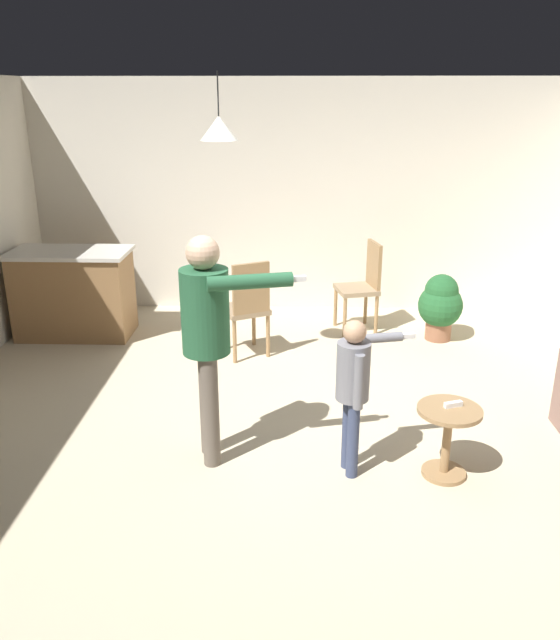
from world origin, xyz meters
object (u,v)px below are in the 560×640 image
at_px(kitchen_counter, 74,293).
at_px(side_table_by_couch, 447,434).
at_px(spare_remote_on_table, 453,404).
at_px(dining_chair_by_counter, 247,305).
at_px(person_child, 354,380).
at_px(potted_plant_corner, 440,304).
at_px(dining_chair_near_wall, 363,283).
at_px(person_adult, 208,326).

bearing_deg(kitchen_counter, side_table_by_couch, -37.21).
bearing_deg(spare_remote_on_table, dining_chair_by_counter, 127.33).
height_order(person_child, spare_remote_on_table, person_child).
relative_size(potted_plant_corner, spare_remote_on_table, 5.58).
height_order(dining_chair_near_wall, spare_remote_on_table, dining_chair_near_wall).
height_order(person_adult, person_child, person_adult).
xyz_separation_m(person_adult, dining_chair_near_wall, (1.33, 2.71, -0.48)).
bearing_deg(kitchen_counter, potted_plant_corner, -0.23).
bearing_deg(side_table_by_couch, dining_chair_near_wall, 96.34).
distance_m(person_child, potted_plant_corner, 2.85).
xyz_separation_m(dining_chair_by_counter, spare_remote_on_table, (1.57, -2.06, -0.01)).
xyz_separation_m(potted_plant_corner, spare_remote_on_table, (-0.46, -2.59, 0.14)).
relative_size(kitchen_counter, person_child, 1.11).
distance_m(kitchen_counter, person_adult, 3.11).
relative_size(side_table_by_couch, person_adult, 0.31).
bearing_deg(person_adult, dining_chair_by_counter, 162.84).
relative_size(person_child, dining_chair_by_counter, 1.14).
xyz_separation_m(kitchen_counter, spare_remote_on_table, (3.50, -2.61, 0.06)).
relative_size(dining_chair_by_counter, dining_chair_near_wall, 1.00).
distance_m(dining_chair_by_counter, potted_plant_corner, 2.10).
bearing_deg(dining_chair_near_wall, dining_chair_by_counter, 110.01).
distance_m(potted_plant_corner, spare_remote_on_table, 2.64).
distance_m(person_adult, dining_chair_by_counter, 1.97).
bearing_deg(kitchen_counter, person_adult, -53.46).
relative_size(dining_chair_by_counter, potted_plant_corner, 1.38).
height_order(side_table_by_couch, person_child, person_child).
bearing_deg(dining_chair_near_wall, spare_remote_on_table, 173.56).
relative_size(side_table_by_couch, dining_chair_by_counter, 0.52).
relative_size(person_adult, spare_remote_on_table, 12.77).
distance_m(dining_chair_by_counter, dining_chair_near_wall, 1.47).
relative_size(kitchen_counter, side_table_by_couch, 2.42).
distance_m(side_table_by_couch, person_child, 0.76).
bearing_deg(spare_remote_on_table, person_adult, 174.73).
relative_size(dining_chair_near_wall, spare_remote_on_table, 7.69).
relative_size(person_child, dining_chair_near_wall, 1.14).
relative_size(person_child, potted_plant_corner, 1.57).
height_order(side_table_by_couch, spare_remote_on_table, spare_remote_on_table).
xyz_separation_m(side_table_by_couch, potted_plant_corner, (0.48, 2.62, 0.07)).
height_order(person_adult, spare_remote_on_table, person_adult).
bearing_deg(dining_chair_by_counter, spare_remote_on_table, -79.98).
relative_size(side_table_by_couch, person_child, 0.46).
distance_m(person_child, spare_remote_on_table, 0.70).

